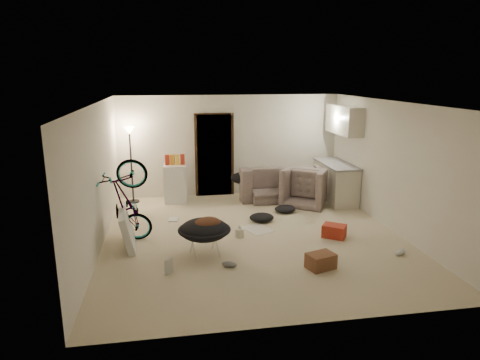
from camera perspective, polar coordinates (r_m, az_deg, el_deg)
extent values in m
cube|color=beige|center=(8.21, 1.73, -7.53)|extent=(5.50, 6.00, 0.02)
cube|color=white|center=(7.65, 1.87, 10.32)|extent=(5.50, 6.00, 0.02)
cube|color=silver|center=(10.74, -1.36, 4.62)|extent=(5.50, 0.02, 2.50)
cube|color=silver|center=(5.03, 8.57, -6.50)|extent=(5.50, 0.02, 2.50)
cube|color=silver|center=(7.79, -18.54, 0.27)|extent=(0.02, 6.00, 2.50)
cube|color=silver|center=(8.79, 19.74, 1.68)|extent=(0.02, 6.00, 2.50)
cube|color=black|center=(10.70, -3.45, 3.30)|extent=(0.85, 0.10, 2.04)
cube|color=#301F11|center=(10.67, -3.43, 3.27)|extent=(0.97, 0.04, 2.10)
cylinder|color=black|center=(10.60, -14.00, -2.79)|extent=(0.28, 0.28, 0.03)
cylinder|color=black|center=(10.40, -14.27, 1.63)|extent=(0.04, 0.04, 1.70)
cone|color=#FFE0A5|center=(10.25, -14.56, 6.38)|extent=(0.24, 0.24, 0.18)
cube|color=beige|center=(10.58, 12.61, -0.35)|extent=(0.60, 1.50, 0.88)
cube|color=gray|center=(10.48, 12.74, 2.09)|extent=(0.64, 1.54, 0.04)
cube|color=beige|center=(10.37, 13.72, 7.79)|extent=(0.38, 1.40, 0.65)
imported|color=#323831|center=(10.64, 5.35, -0.75)|extent=(2.11, 0.90, 0.61)
imported|color=#323831|center=(10.29, 9.01, -1.25)|extent=(1.32, 1.28, 0.65)
imported|color=black|center=(8.04, -14.74, -5.21)|extent=(1.66, 0.86, 0.92)
imported|color=#A42A18|center=(6.78, -9.97, -12.40)|extent=(0.30, 0.30, 0.02)
cube|color=white|center=(10.35, -8.62, -0.42)|extent=(0.55, 0.55, 0.90)
cube|color=#A42A18|center=(10.23, -9.68, 2.52)|extent=(0.11, 0.09, 0.30)
cube|color=#BF7A17|center=(10.23, -9.01, 2.55)|extent=(0.12, 0.10, 0.30)
cube|color=gold|center=(10.23, -8.34, 2.58)|extent=(0.10, 0.07, 0.30)
cube|color=#A42A18|center=(10.24, -7.66, 2.60)|extent=(0.11, 0.08, 0.30)
cylinder|color=silver|center=(7.33, -4.73, -8.46)|extent=(0.59, 0.59, 0.41)
ellipsoid|color=black|center=(7.24, -4.77, -6.61)|extent=(0.83, 0.83, 0.35)
torus|color=black|center=(7.24, -4.77, -6.61)|extent=(0.89, 0.89, 0.06)
ellipsoid|color=#502C1B|center=(7.17, -4.37, -5.86)|extent=(0.60, 0.56, 0.22)
ellipsoid|color=black|center=(10.38, 0.31, 0.28)|extent=(0.61, 0.52, 0.28)
cube|color=silver|center=(7.88, -14.83, -6.30)|extent=(0.34, 1.02, 0.67)
cube|color=brown|center=(7.00, 10.73, -10.56)|extent=(0.50, 0.42, 0.24)
cube|color=#A42A18|center=(8.30, 12.45, -6.65)|extent=(0.51, 0.49, 0.24)
cylinder|color=beige|center=(8.11, -0.07, -7.08)|extent=(0.17, 0.17, 0.17)
cone|color=beige|center=(8.07, -0.07, -6.28)|extent=(0.09, 0.09, 0.07)
cube|color=silver|center=(8.55, 2.31, -6.54)|extent=(0.66, 0.73, 0.01)
cube|color=#2F5CAB|center=(8.11, -4.65, -7.64)|extent=(0.35, 0.35, 0.03)
cube|color=silver|center=(9.15, -8.85, -5.23)|extent=(0.23, 0.28, 0.02)
ellipsoid|color=#2F5CAB|center=(10.30, 1.88, -2.66)|extent=(0.27, 0.15, 0.10)
ellipsoid|color=slate|center=(6.94, -1.43, -11.18)|extent=(0.27, 0.19, 0.09)
ellipsoid|color=white|center=(7.86, 20.55, -8.98)|extent=(0.29, 0.25, 0.10)
ellipsoid|color=black|center=(8.97, 2.90, -5.00)|extent=(0.53, 0.46, 0.16)
ellipsoid|color=black|center=(9.59, 6.04, -3.86)|extent=(0.55, 0.50, 0.15)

